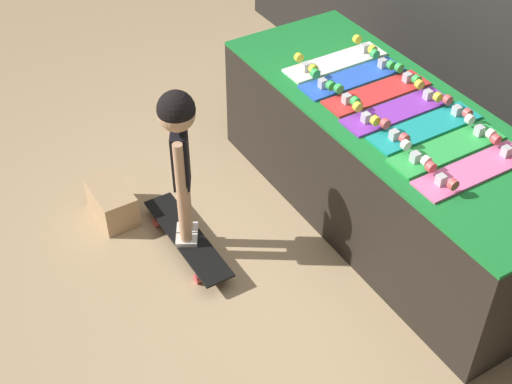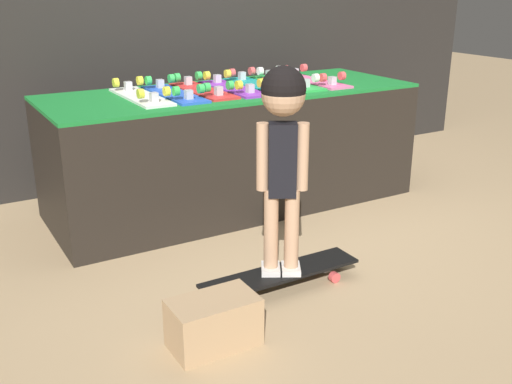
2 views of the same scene
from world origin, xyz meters
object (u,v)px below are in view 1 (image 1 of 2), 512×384
(child, at_px, (179,141))
(skateboard_on_floor, at_px, (187,238))
(skateboard_red_on_rack, at_px, (377,91))
(skateboard_pink_on_rack, at_px, (473,169))
(skateboard_blue_on_rack, at_px, (353,76))
(skateboard_purple_on_rack, at_px, (397,109))
(skateboard_white_on_rack, at_px, (335,60))
(skateboard_green_on_rack, at_px, (447,147))
(skateboard_teal_on_rack, at_px, (425,126))
(storage_box, at_px, (112,202))

(child, bearing_deg, skateboard_on_floor, 119.66)
(skateboard_red_on_rack, distance_m, skateboard_pink_on_rack, 0.78)
(skateboard_blue_on_rack, xyz_separation_m, skateboard_purple_on_rack, (0.39, -0.00, 0.00))
(skateboard_on_floor, bearing_deg, skateboard_red_on_rack, 82.04)
(skateboard_white_on_rack, xyz_separation_m, skateboard_green_on_rack, (0.98, -0.02, 0.00))
(skateboard_teal_on_rack, xyz_separation_m, skateboard_on_floor, (-0.55, -1.15, -0.69))
(skateboard_white_on_rack, xyz_separation_m, skateboard_teal_on_rack, (0.78, 0.01, 0.00))
(skateboard_teal_on_rack, xyz_separation_m, storage_box, (-1.03, -1.41, -0.67))
(storage_box, bearing_deg, skateboard_purple_on_rack, 58.84)
(skateboard_purple_on_rack, distance_m, skateboard_pink_on_rack, 0.59)
(skateboard_green_on_rack, height_order, child, child)
(skateboard_green_on_rack, distance_m, child, 1.35)
(skateboard_blue_on_rack, relative_size, storage_box, 1.85)
(skateboard_green_on_rack, height_order, skateboard_on_floor, skateboard_green_on_rack)
(child, bearing_deg, storage_box, -122.22)
(skateboard_green_on_rack, xyz_separation_m, skateboard_on_floor, (-0.75, -1.12, -0.69))
(skateboard_blue_on_rack, xyz_separation_m, child, (0.04, -1.12, -0.01))
(skateboard_red_on_rack, xyz_separation_m, skateboard_teal_on_rack, (0.39, 0.01, 0.00))
(skateboard_green_on_rack, bearing_deg, storage_box, -131.67)
(skateboard_pink_on_rack, xyz_separation_m, skateboard_on_floor, (-0.94, -1.11, -0.69))
(skateboard_blue_on_rack, distance_m, storage_box, 1.60)
(skateboard_purple_on_rack, bearing_deg, skateboard_red_on_rack, 174.11)
(skateboard_teal_on_rack, height_order, storage_box, skateboard_teal_on_rack)
(skateboard_blue_on_rack, distance_m, skateboard_red_on_rack, 0.20)
(skateboard_blue_on_rack, relative_size, skateboard_pink_on_rack, 1.00)
(skateboard_blue_on_rack, height_order, skateboard_on_floor, skateboard_blue_on_rack)
(skateboard_teal_on_rack, bearing_deg, skateboard_pink_on_rack, -6.15)
(storage_box, bearing_deg, skateboard_green_on_rack, 48.33)
(skateboard_white_on_rack, relative_size, skateboard_pink_on_rack, 1.00)
(skateboard_pink_on_rack, height_order, skateboard_on_floor, skateboard_pink_on_rack)
(skateboard_blue_on_rack, bearing_deg, skateboard_teal_on_rack, 2.60)
(skateboard_white_on_rack, distance_m, skateboard_on_floor, 1.36)
(skateboard_on_floor, bearing_deg, child, -90.00)
(skateboard_red_on_rack, bearing_deg, skateboard_on_floor, -97.96)
(skateboard_blue_on_rack, distance_m, child, 1.13)
(skateboard_teal_on_rack, height_order, skateboard_green_on_rack, same)
(skateboard_white_on_rack, distance_m, skateboard_red_on_rack, 0.39)
(skateboard_white_on_rack, distance_m, skateboard_green_on_rack, 0.98)
(skateboard_blue_on_rack, relative_size, skateboard_red_on_rack, 1.00)
(skateboard_red_on_rack, height_order, skateboard_pink_on_rack, same)
(skateboard_green_on_rack, relative_size, child, 0.67)
(skateboard_green_on_rack, xyz_separation_m, skateboard_pink_on_rack, (0.20, -0.01, 0.00))
(skateboard_teal_on_rack, bearing_deg, skateboard_white_on_rack, -179.49)
(skateboard_blue_on_rack, height_order, skateboard_red_on_rack, same)
(skateboard_pink_on_rack, relative_size, storage_box, 1.85)
(skateboard_white_on_rack, bearing_deg, skateboard_blue_on_rack, -5.74)
(child, bearing_deg, skateboard_teal_on_rack, 94.08)
(storage_box, bearing_deg, skateboard_blue_on_rack, 72.20)
(skateboard_purple_on_rack, height_order, child, child)
(skateboard_white_on_rack, xyz_separation_m, skateboard_red_on_rack, (0.39, 0.00, 0.00))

